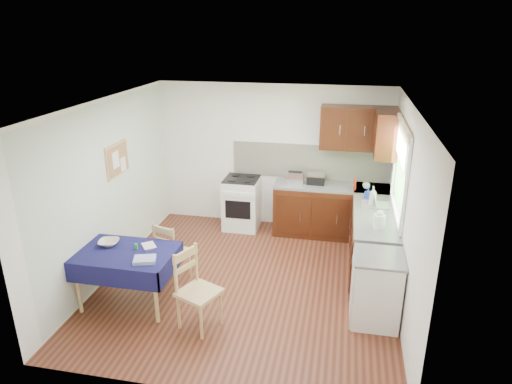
% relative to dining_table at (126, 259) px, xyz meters
% --- Properties ---
extents(floor, '(4.20, 4.20, 0.00)m').
position_rel_dining_table_xyz_m(floor, '(1.40, 0.79, -0.64)').
color(floor, '#482013').
rests_on(floor, ground).
extents(ceiling, '(4.00, 4.20, 0.02)m').
position_rel_dining_table_xyz_m(ceiling, '(1.40, 0.79, 1.86)').
color(ceiling, white).
rests_on(ceiling, wall_back).
extents(wall_back, '(4.00, 0.02, 2.50)m').
position_rel_dining_table_xyz_m(wall_back, '(1.40, 2.89, 0.61)').
color(wall_back, white).
rests_on(wall_back, ground).
extents(wall_front, '(4.00, 0.02, 2.50)m').
position_rel_dining_table_xyz_m(wall_front, '(1.40, -1.31, 0.61)').
color(wall_front, white).
rests_on(wall_front, ground).
extents(wall_left, '(0.02, 4.20, 2.50)m').
position_rel_dining_table_xyz_m(wall_left, '(-0.60, 0.79, 0.61)').
color(wall_left, silver).
rests_on(wall_left, ground).
extents(wall_right, '(0.02, 4.20, 2.50)m').
position_rel_dining_table_xyz_m(wall_right, '(3.40, 0.79, 0.61)').
color(wall_right, white).
rests_on(wall_right, ground).
extents(base_cabinets, '(1.90, 2.30, 0.86)m').
position_rel_dining_table_xyz_m(base_cabinets, '(2.76, 2.05, -0.21)').
color(base_cabinets, black).
rests_on(base_cabinets, ground).
extents(worktop_back, '(1.90, 0.60, 0.04)m').
position_rel_dining_table_xyz_m(worktop_back, '(2.45, 2.59, 0.24)').
color(worktop_back, slate).
rests_on(worktop_back, base_cabinets).
extents(worktop_right, '(0.60, 1.70, 0.04)m').
position_rel_dining_table_xyz_m(worktop_right, '(3.10, 1.44, 0.24)').
color(worktop_right, slate).
rests_on(worktop_right, base_cabinets).
extents(worktop_corner, '(0.60, 0.60, 0.04)m').
position_rel_dining_table_xyz_m(worktop_corner, '(3.10, 2.59, 0.24)').
color(worktop_corner, slate).
rests_on(worktop_corner, base_cabinets).
extents(splashback, '(2.70, 0.02, 0.60)m').
position_rel_dining_table_xyz_m(splashback, '(2.05, 2.88, 0.56)').
color(splashback, '#F1E9CC').
rests_on(splashback, wall_back).
extents(upper_cabinets, '(1.20, 0.85, 0.70)m').
position_rel_dining_table_xyz_m(upper_cabinets, '(2.93, 2.59, 1.21)').
color(upper_cabinets, black).
rests_on(upper_cabinets, wall_back).
extents(stove, '(0.60, 0.61, 0.92)m').
position_rel_dining_table_xyz_m(stove, '(0.90, 2.59, -0.18)').
color(stove, white).
rests_on(stove, ground).
extents(window, '(0.04, 1.48, 1.26)m').
position_rel_dining_table_xyz_m(window, '(3.37, 1.49, 1.01)').
color(window, '#2C5C26').
rests_on(window, wall_right).
extents(fridge, '(0.58, 0.60, 0.89)m').
position_rel_dining_table_xyz_m(fridge, '(3.10, 0.24, -0.20)').
color(fridge, white).
rests_on(fridge, ground).
extents(corkboard, '(0.04, 0.62, 0.47)m').
position_rel_dining_table_xyz_m(corkboard, '(-0.57, 1.09, 0.96)').
color(corkboard, tan).
rests_on(corkboard, wall_left).
extents(dining_table, '(1.23, 0.83, 0.74)m').
position_rel_dining_table_xyz_m(dining_table, '(0.00, 0.00, 0.00)').
color(dining_table, '#0F0E39').
rests_on(dining_table, ground).
extents(chair_far, '(0.49, 0.49, 0.90)m').
position_rel_dining_table_xyz_m(chair_far, '(0.34, 0.62, -0.16)').
color(chair_far, tan).
rests_on(chair_far, ground).
extents(chair_near, '(0.57, 0.57, 0.98)m').
position_rel_dining_table_xyz_m(chair_near, '(1.01, -0.27, -0.12)').
color(chair_near, tan).
rests_on(chair_near, ground).
extents(toaster, '(0.28, 0.17, 0.21)m').
position_rel_dining_table_xyz_m(toaster, '(1.83, 2.58, 0.36)').
color(toaster, silver).
rests_on(toaster, worktop_back).
extents(sandwich_press, '(0.29, 0.25, 0.17)m').
position_rel_dining_table_xyz_m(sandwich_press, '(2.18, 2.63, 0.34)').
color(sandwich_press, black).
rests_on(sandwich_press, worktop_back).
extents(sauce_bottle, '(0.04, 0.04, 0.20)m').
position_rel_dining_table_xyz_m(sauce_bottle, '(2.81, 2.43, 0.36)').
color(sauce_bottle, red).
rests_on(sauce_bottle, worktop_back).
extents(yellow_packet, '(0.14, 0.12, 0.16)m').
position_rel_dining_table_xyz_m(yellow_packet, '(2.23, 2.69, 0.34)').
color(yellow_packet, yellow).
rests_on(yellow_packet, worktop_back).
extents(dish_rack, '(0.39, 0.30, 0.19)m').
position_rel_dining_table_xyz_m(dish_rack, '(3.11, 1.80, 0.28)').
color(dish_rack, '#97969C').
rests_on(dish_rack, worktop_right).
extents(kettle, '(0.15, 0.15, 0.26)m').
position_rel_dining_table_xyz_m(kettle, '(3.12, 1.00, 0.37)').
color(kettle, white).
rests_on(kettle, worktop_right).
extents(cup, '(0.12, 0.12, 0.09)m').
position_rel_dining_table_xyz_m(cup, '(3.00, 2.53, 0.31)').
color(cup, white).
rests_on(cup, worktop_back).
extents(soap_bottle_a, '(0.13, 0.13, 0.29)m').
position_rel_dining_table_xyz_m(soap_bottle_a, '(3.07, 1.80, 0.41)').
color(soap_bottle_a, white).
rests_on(soap_bottle_a, worktop_right).
extents(soap_bottle_b, '(0.11, 0.11, 0.17)m').
position_rel_dining_table_xyz_m(soap_bottle_b, '(3.01, 2.08, 0.35)').
color(soap_bottle_b, blue).
rests_on(soap_bottle_b, worktop_right).
extents(soap_bottle_c, '(0.16, 0.16, 0.17)m').
position_rel_dining_table_xyz_m(soap_bottle_c, '(3.11, 1.01, 0.35)').
color(soap_bottle_c, green).
rests_on(soap_bottle_c, worktop_right).
extents(plate_bowl, '(0.31, 0.31, 0.06)m').
position_rel_dining_table_xyz_m(plate_bowl, '(-0.29, 0.13, 0.14)').
color(plate_bowl, beige).
rests_on(plate_bowl, dining_table).
extents(book, '(0.25, 0.26, 0.02)m').
position_rel_dining_table_xyz_m(book, '(0.17, 0.15, 0.11)').
color(book, white).
rests_on(book, dining_table).
extents(spice_jar, '(0.04, 0.04, 0.08)m').
position_rel_dining_table_xyz_m(spice_jar, '(0.11, 0.09, 0.14)').
color(spice_jar, '#268C2F').
rests_on(spice_jar, dining_table).
extents(tea_towel, '(0.31, 0.27, 0.05)m').
position_rel_dining_table_xyz_m(tea_towel, '(0.35, -0.18, 0.13)').
color(tea_towel, '#274490').
rests_on(tea_towel, dining_table).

